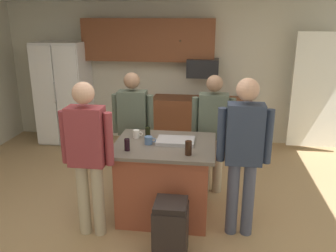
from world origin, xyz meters
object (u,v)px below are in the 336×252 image
Objects in this scene: mug_blue_stoneware at (137,134)px; person_guest_by_door at (87,150)px; microwave_over_range at (203,68)px; mug_ceramic_white at (149,140)px; glass_stout_tall at (148,132)px; glass_dark_ale at (188,148)px; person_elder_center at (244,148)px; person_guest_right at (133,123)px; trash_bin at (171,229)px; kitchen_island at (165,179)px; refrigerator at (64,93)px; person_host_foreground at (213,127)px; tumbler_amber at (127,145)px; serving_tray at (176,141)px.

person_guest_by_door is at bearing -119.76° from mug_blue_stoneware.
mug_ceramic_white is at bearing -101.20° from microwave_over_range.
glass_stout_tall is (-0.56, -2.33, -0.46)m from microwave_over_range.
glass_dark_ale is (0.67, -0.46, 0.03)m from mug_blue_stoneware.
mug_ceramic_white is at bearing 4.70° from person_elder_center.
person_guest_right reaches higher than trash_bin.
kitchen_island is 0.68× the size of person_guest_by_door.
glass_stout_tall is at bearing 20.22° from person_guest_by_door.
refrigerator is 1.16× the size of person_host_foreground.
person_host_foreground is (1.30, 1.18, -0.07)m from person_guest_by_door.
person_guest_right reaches higher than mug_blue_stoneware.
glass_stout_tall is (-0.79, -0.47, 0.05)m from person_host_foreground.
glass_stout_tall is 0.92× the size of mug_ceramic_white.
mug_ceramic_white is (0.06, -0.24, -0.02)m from glass_stout_tall.
microwave_over_range is at bearing 82.64° from kitchen_island.
refrigerator is at bearing -82.48° from person_host_foreground.
person_elder_center is (3.16, -2.70, 0.08)m from refrigerator.
person_guest_right is 0.56m from mug_blue_stoneware.
person_elder_center is at bearing -26.35° from person_guest_by_door.
mug_ceramic_white is at bearing -11.81° from person_guest_right.
refrigerator is 4.15m from person_elder_center.
person_elder_center is at bearing -19.50° from mug_blue_stoneware.
kitchen_island is at bearing 34.83° from tumbler_amber.
kitchen_island is 2.68× the size of serving_tray.
person_guest_right is at bearing -51.40° from person_host_foreground.
refrigerator is 3.74m from glass_dark_ale.
kitchen_island is 0.80m from trash_bin.
kitchen_island is 0.50m from serving_tray.
person_elder_center is 1.65m from person_guest_by_door.
mug_blue_stoneware is 0.50m from serving_tray.
microwave_over_range reaches higher than trash_bin.
kitchen_island is 8.74× the size of mug_ceramic_white.
person_host_foreground is 12.11× the size of mug_ceramic_white.
glass_stout_tall is at bearing -19.92° from person_host_foreground.
person_guest_right is 10.59× the size of glass_dark_ale.
kitchen_island is 1.05m from person_guest_by_door.
glass_dark_ale is at bearing -28.75° from mug_ceramic_white.
microwave_over_range is at bearing -134.00° from person_host_foreground.
glass_stout_tall is at bearing 136.86° from glass_dark_ale.
glass_dark_ale is (-0.25, -0.98, 0.07)m from person_host_foreground.
person_elder_center is at bearing 17.66° from person_guest_right.
mug_ceramic_white is 0.31× the size of serving_tray.
glass_dark_ale reaches higher than mug_blue_stoneware.
person_elder_center is 2.90× the size of trash_bin.
serving_tray is at bearing -44.58° from refrigerator.
kitchen_island is 0.67× the size of person_elder_center.
person_guest_right is 1.09m from person_host_foreground.
person_elder_center reaches higher than microwave_over_range.
person_host_foreground is 12.01× the size of tumbler_amber.
refrigerator reaches higher than person_elder_center.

